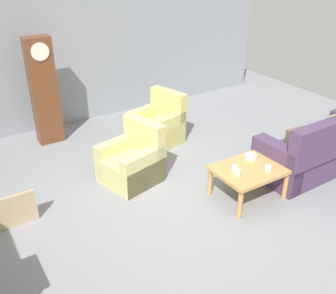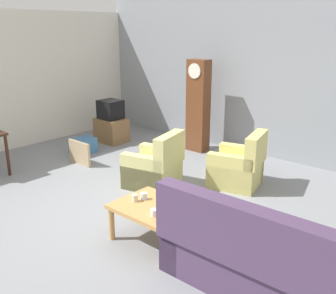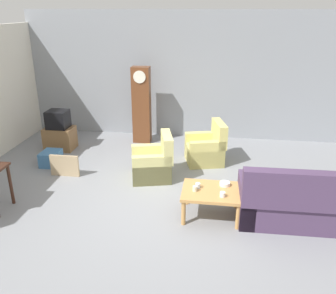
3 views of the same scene
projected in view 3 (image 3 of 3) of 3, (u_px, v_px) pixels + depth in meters
ground_plane at (168, 200)px, 6.40m from camera, size 10.40×10.40×0.00m
garage_door_wall at (188, 76)px, 9.13m from camera, size 8.40×0.16×3.20m
couch_floral at (307, 204)px, 5.59m from camera, size 2.12×0.92×1.04m
armchair_olive_near at (154, 164)px, 7.16m from camera, size 0.95×0.93×0.92m
armchair_olive_far at (206, 149)px, 7.89m from camera, size 0.95×0.93×0.92m
coffee_table_wood at (212, 194)px, 5.80m from camera, size 0.96×0.76×0.47m
grandfather_clock at (142, 105)px, 8.88m from camera, size 0.44×0.30×1.91m
tv_stand_cabinet at (60, 138)px, 8.65m from camera, size 0.68×0.52×0.54m
tv_crt at (58, 119)px, 8.47m from camera, size 0.48×0.44×0.42m
framed_picture_leaning at (65, 166)px, 7.26m from camera, size 0.60×0.05×0.45m
storage_box_blue at (51, 158)px, 7.79m from camera, size 0.38×0.47×0.31m
cup_white_porcelain at (223, 194)px, 5.56m from camera, size 0.09×0.09×0.08m
cup_blue_rimmed at (198, 186)px, 5.83m from camera, size 0.08×0.08×0.09m
cup_cream_tall at (195, 189)px, 5.73m from camera, size 0.08×0.08×0.09m
bowl_white_stacked at (225, 184)px, 5.92m from camera, size 0.18×0.18×0.06m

